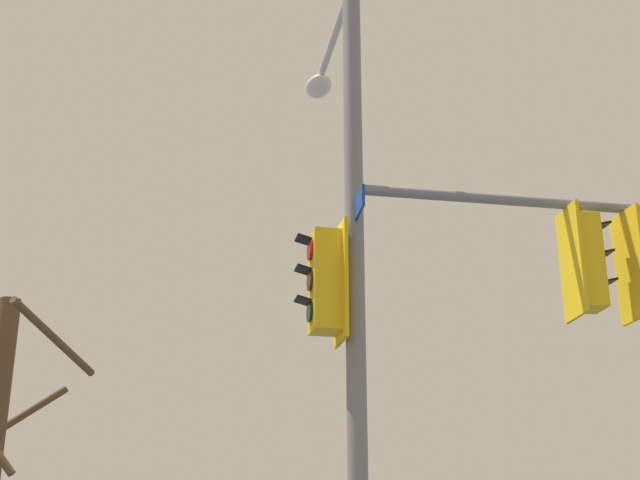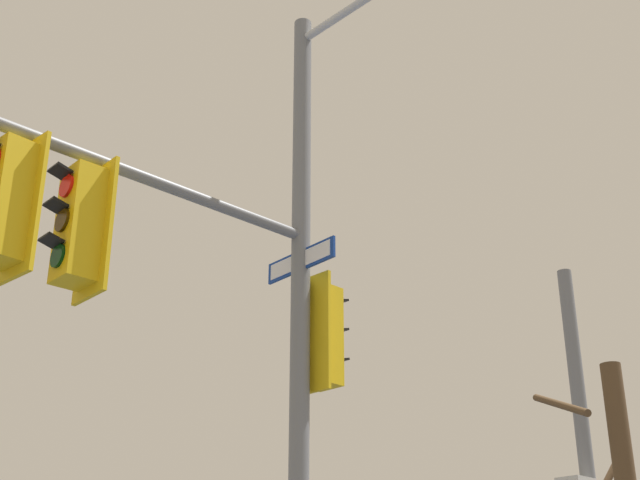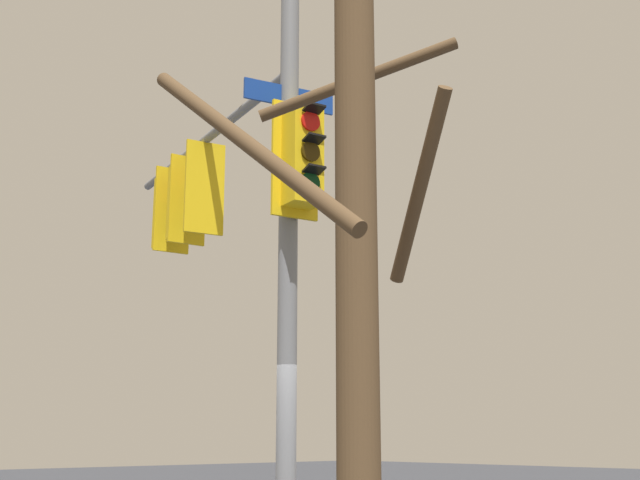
# 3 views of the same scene
# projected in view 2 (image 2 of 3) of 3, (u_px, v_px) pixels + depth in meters

# --- Properties ---
(main_signal_pole_assembly) EXTENTS (3.71, 5.61, 8.68)m
(main_signal_pole_assembly) POSITION_uv_depth(u_px,v_px,m) (195.00, 264.00, 8.78)
(main_signal_pole_assembly) COLOR slate
(main_signal_pole_assembly) RESTS_ON ground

